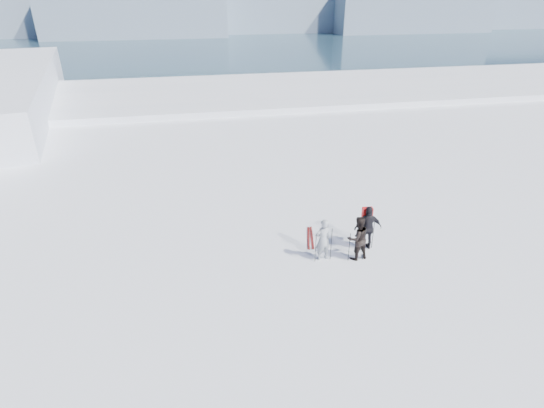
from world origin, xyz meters
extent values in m
plane|color=white|center=(0.00, 60.00, -17.50)|extent=(220.00, 208.01, 71.62)
cube|color=white|center=(0.00, 30.00, -6.50)|extent=(180.00, 16.00, 14.00)
plane|color=#213B4B|center=(0.00, 290.00, -30.00)|extent=(820.00, 820.00, 0.00)
cube|color=slate|center=(-160.00, 470.00, -7.00)|extent=(130.00, 80.00, 46.00)
cube|color=slate|center=(-40.00, 440.00, -11.00)|extent=(160.00, 80.00, 38.00)
cube|color=slate|center=(100.00, 470.00, -4.00)|extent=(140.00, 80.00, 52.00)
cube|color=slate|center=(230.00, 440.00, -10.00)|extent=(160.00, 80.00, 40.00)
cube|color=slate|center=(350.00, 470.00, -14.00)|extent=(130.00, 80.00, 32.00)
cube|color=white|center=(350.00, 470.00, -1.00)|extent=(110.50, 70.00, 8.00)
cube|color=#2D2B28|center=(-22.00, 36.00, -9.00)|extent=(21.55, 17.87, 14.25)
cone|color=black|center=(-18.00, 32.00, -3.00)|extent=(5.60, 5.60, 10.00)
cone|color=black|center=(-19.00, 35.00, -3.00)|extent=(5.60, 5.60, 10.00)
cone|color=black|center=(-20.00, 30.00, -2.50)|extent=(6.16, 6.16, 11.00)
imported|color=#949AA1|center=(-0.49, 1.78, 0.83)|extent=(0.66, 0.49, 1.66)
imported|color=black|center=(0.75, 1.58, 0.86)|extent=(0.93, 0.78, 1.72)
imported|color=black|center=(1.39, 2.15, 0.89)|extent=(1.09, 0.55, 1.78)
cube|color=red|center=(1.42, 2.39, 2.03)|extent=(0.40, 0.25, 0.50)
cylinder|color=black|center=(-0.80, 1.67, 0.57)|extent=(0.02, 0.02, 1.13)
cylinder|color=black|center=(-0.20, 1.70, 0.66)|extent=(0.02, 0.02, 1.32)
cylinder|color=black|center=(0.42, 1.49, 0.58)|extent=(0.02, 0.02, 1.15)
cylinder|color=black|center=(0.98, 1.44, 0.64)|extent=(0.02, 0.02, 1.29)
cylinder|color=black|center=(1.16, 2.03, 0.57)|extent=(0.02, 0.02, 1.15)
cylinder|color=black|center=(1.62, 2.12, 0.61)|extent=(0.02, 0.02, 1.23)
cube|color=black|center=(-0.57, 3.29, 0.01)|extent=(0.54, 1.66, 0.03)
cube|color=black|center=(-0.43, 3.29, 0.01)|extent=(0.48, 1.68, 0.03)
camera|label=1|loc=(-4.99, -10.71, 8.93)|focal=28.00mm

